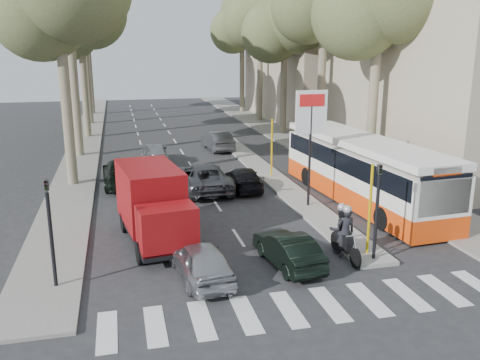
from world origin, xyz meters
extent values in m
plane|color=#28282B|center=(0.00, 0.00, 0.00)|extent=(120.00, 120.00, 0.00)
cube|color=gray|center=(8.60, 25.00, 0.06)|extent=(3.20, 70.00, 0.12)
cube|color=gray|center=(-8.00, 28.00, 0.06)|extent=(2.40, 64.00, 0.12)
cube|color=gray|center=(3.25, 11.00, 0.08)|extent=(1.50, 26.00, 0.16)
cube|color=#AFA38B|center=(15.50, 12.00, 9.00)|extent=(11.00, 18.00, 18.00)
cube|color=#B7A88E|center=(15.50, 34.00, 8.00)|extent=(11.00, 20.00, 16.00)
cylinder|color=yellow|center=(3.25, -1.00, 1.75)|extent=(0.10, 0.10, 3.50)
cylinder|color=yellow|center=(3.25, 5.00, 1.75)|extent=(0.10, 0.10, 3.50)
cylinder|color=yellow|center=(3.25, 11.00, 1.75)|extent=(0.10, 0.10, 3.50)
cylinder|color=black|center=(3.25, 5.00, 2.60)|extent=(0.12, 0.12, 5.20)
cube|color=white|center=(3.25, 5.00, 4.60)|extent=(1.50, 0.10, 2.00)
cube|color=red|center=(3.25, 4.94, 5.15)|extent=(1.20, 0.02, 0.55)
cylinder|color=black|center=(3.25, -1.50, 1.60)|extent=(0.12, 0.12, 3.20)
imported|color=black|center=(3.25, -1.50, 3.10)|extent=(0.16, 0.41, 1.00)
cylinder|color=black|center=(-7.60, -1.00, 1.60)|extent=(0.12, 0.12, 3.20)
imported|color=black|center=(-7.60, -1.00, 3.10)|extent=(0.16, 0.41, 1.00)
cylinder|color=#6B604C|center=(-8.00, 12.00, 4.20)|extent=(0.56, 0.56, 8.40)
sphere|color=#525932|center=(-9.00, 12.60, 9.30)|extent=(5.20, 5.20, 5.20)
cylinder|color=#6B604C|center=(-8.10, 20.00, 4.48)|extent=(0.56, 0.56, 8.96)
sphere|color=#525932|center=(-9.10, 20.60, 9.92)|extent=(5.20, 5.20, 5.20)
cylinder|color=#6B604C|center=(-7.90, 28.00, 4.06)|extent=(0.56, 0.56, 8.12)
sphere|color=#525932|center=(-8.90, 28.60, 8.99)|extent=(5.20, 5.20, 5.20)
sphere|color=#525932|center=(-7.00, 27.20, 10.15)|extent=(5.80, 5.80, 5.80)
cylinder|color=#6B604C|center=(-8.00, 36.00, 4.76)|extent=(0.56, 0.56, 9.52)
sphere|color=#525932|center=(-9.00, 36.60, 10.54)|extent=(5.20, 5.20, 5.20)
cylinder|color=#6B604C|center=(-8.10, 44.00, 4.34)|extent=(0.56, 0.56, 8.68)
sphere|color=#525932|center=(-9.10, 44.60, 9.61)|extent=(5.20, 5.20, 5.20)
sphere|color=#525932|center=(-7.20, 43.20, 10.85)|extent=(5.80, 5.80, 5.80)
sphere|color=#525932|center=(-7.90, 45.10, 12.09)|extent=(4.80, 4.80, 4.80)
cylinder|color=#6B604C|center=(9.00, 10.00, 4.20)|extent=(0.56, 0.56, 8.40)
sphere|color=#525932|center=(8.00, 10.60, 9.30)|extent=(5.20, 5.20, 5.20)
cylinder|color=#6B604C|center=(9.10, 18.00, 4.62)|extent=(0.56, 0.56, 9.24)
sphere|color=#525932|center=(8.10, 18.60, 10.23)|extent=(5.20, 5.20, 5.20)
cylinder|color=#6B604C|center=(8.90, 26.00, 3.92)|extent=(0.56, 0.56, 7.84)
sphere|color=#525932|center=(7.90, 26.60, 8.68)|extent=(5.20, 5.20, 5.20)
sphere|color=#525932|center=(9.80, 25.20, 9.80)|extent=(5.80, 5.80, 5.80)
sphere|color=#525932|center=(9.10, 27.10, 10.92)|extent=(4.80, 4.80, 4.80)
cylinder|color=#6B604C|center=(9.00, 34.00, 4.48)|extent=(0.56, 0.56, 8.96)
sphere|color=#525932|center=(8.00, 34.60, 9.92)|extent=(5.20, 5.20, 5.20)
sphere|color=#525932|center=(9.90, 33.20, 11.20)|extent=(5.80, 5.80, 5.80)
cylinder|color=#6B604C|center=(9.10, 42.00, 4.20)|extent=(0.56, 0.56, 8.40)
sphere|color=#525932|center=(8.10, 42.60, 9.30)|extent=(5.20, 5.20, 5.20)
sphere|color=#525932|center=(10.00, 41.20, 10.50)|extent=(5.80, 5.80, 5.80)
sphere|color=#525932|center=(9.30, 43.10, 11.70)|extent=(4.80, 4.80, 4.80)
imported|color=#A7A8AF|center=(-2.97, -1.37, 0.64)|extent=(1.95, 3.93, 1.29)
imported|color=black|center=(0.18, -1.00, 0.60)|extent=(1.71, 3.75, 1.19)
imported|color=#44454A|center=(-1.10, 9.25, 0.74)|extent=(2.57, 5.40, 1.49)
imported|color=black|center=(1.08, 8.99, 0.59)|extent=(1.91, 4.14, 1.17)
imported|color=#93959A|center=(-3.15, 16.50, 0.72)|extent=(1.90, 4.29, 1.43)
imported|color=#45474C|center=(1.80, 20.02, 0.71)|extent=(1.87, 4.42, 1.42)
imported|color=black|center=(-5.30, 11.38, 0.74)|extent=(2.25, 5.20, 1.49)
cube|color=black|center=(-4.20, 2.26, 0.50)|extent=(2.76, 5.73, 0.23)
cylinder|color=black|center=(-4.85, 0.31, 0.41)|extent=(0.39, 0.86, 0.83)
cylinder|color=black|center=(-3.04, 0.57, 0.41)|extent=(0.39, 0.86, 0.83)
cylinder|color=black|center=(-5.34, 3.77, 0.41)|extent=(0.39, 0.86, 0.83)
cylinder|color=black|center=(-3.52, 4.02, 0.41)|extent=(0.39, 0.86, 0.83)
cube|color=maroon|center=(-3.91, 0.17, 1.33)|extent=(2.18, 1.55, 1.56)
cube|color=black|center=(-3.82, -0.42, 1.51)|extent=(1.83, 0.33, 0.83)
cube|color=maroon|center=(-4.30, 2.98, 1.79)|extent=(2.63, 4.11, 2.29)
cube|color=#F2450D|center=(6.20, 5.47, 0.58)|extent=(3.44, 12.34, 0.95)
cube|color=white|center=(6.20, 5.47, 1.86)|extent=(3.44, 12.34, 1.59)
cube|color=black|center=(6.20, 5.47, 2.17)|extent=(3.43, 11.85, 0.90)
cube|color=white|center=(6.20, 5.47, 3.02)|extent=(3.44, 12.34, 0.32)
cube|color=black|center=(6.59, -0.58, 2.01)|extent=(2.33, 0.21, 1.59)
cube|color=#F2450D|center=(6.59, -0.58, 2.95)|extent=(1.27, 0.14, 0.34)
cylinder|color=black|center=(5.25, 1.50, 0.48)|extent=(0.36, 1.03, 1.02)
cylinder|color=black|center=(7.66, 1.65, 0.48)|extent=(0.36, 1.03, 1.02)
cylinder|color=black|center=(4.76, 9.04, 0.48)|extent=(0.36, 1.03, 1.02)
cylinder|color=black|center=(7.17, 9.20, 0.48)|extent=(0.36, 1.03, 1.02)
cylinder|color=black|center=(2.40, -1.79, 0.36)|extent=(0.11, 0.72, 0.72)
cylinder|color=black|center=(2.40, -0.11, 0.36)|extent=(0.11, 0.72, 0.72)
cylinder|color=silver|center=(2.40, -1.71, 0.78)|extent=(0.07, 0.45, 0.90)
cube|color=black|center=(2.40, -0.89, 0.50)|extent=(0.25, 0.84, 0.34)
cube|color=black|center=(2.40, -1.12, 0.81)|extent=(0.34, 0.50, 0.25)
cube|color=black|center=(2.40, -0.56, 0.74)|extent=(0.32, 0.73, 0.13)
cylinder|color=silver|center=(2.40, -1.64, 1.14)|extent=(0.69, 0.05, 0.04)
imported|color=black|center=(2.40, -0.89, 1.00)|extent=(0.69, 0.45, 1.88)
imported|color=black|center=(2.40, -0.44, 0.94)|extent=(0.86, 0.48, 1.76)
sphere|color=#B2B2B7|center=(2.40, -0.95, 1.88)|extent=(0.31, 0.31, 0.31)
sphere|color=#B2B2B7|center=(2.40, -0.48, 1.81)|extent=(0.31, 0.31, 0.31)
imported|color=#413753|center=(7.20, 7.97, 1.07)|extent=(0.66, 1.17, 1.91)
imported|color=brown|center=(7.57, 11.41, 1.04)|extent=(1.30, 0.89, 1.85)
camera|label=1|loc=(-5.37, -16.78, 7.48)|focal=38.00mm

